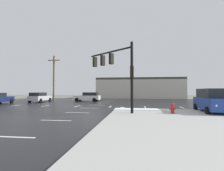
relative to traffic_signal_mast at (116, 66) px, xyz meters
name	(u,v)px	position (x,y,z in m)	size (l,w,h in m)	color
ground_plane	(93,107)	(-3.28, 5.52, -4.01)	(120.00, 120.00, 0.00)	slate
road_asphalt	(93,107)	(-3.28, 5.52, -4.00)	(44.00, 44.00, 0.02)	black
snow_strip_curbside	(136,109)	(1.72, 1.52, -3.84)	(4.00, 1.60, 0.06)	white
lane_markings	(101,108)	(-2.07, 4.14, -3.99)	(36.15, 36.15, 0.01)	silver
traffic_signal_mast	(116,66)	(0.00, 0.00, 0.00)	(4.25, 3.64, 5.57)	black
fire_hydrant	(172,108)	(4.47, -0.87, -3.47)	(0.48, 0.26, 0.79)	red
strip_building_background	(140,88)	(2.70, 30.35, -1.50)	(20.84, 8.00, 5.02)	beige
sedan_white	(88,97)	(-6.63, 15.36, -3.16)	(4.55, 2.05, 1.58)	white
suv_blue	(213,100)	(8.03, 0.62, -2.92)	(2.39, 4.92, 2.03)	navy
sedan_silver	(40,97)	(-13.79, 12.08, -3.16)	(2.05, 4.55, 1.58)	#B7BABF
utility_pole_far	(54,77)	(-12.94, 15.24, 0.29)	(2.20, 0.28, 8.19)	brown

